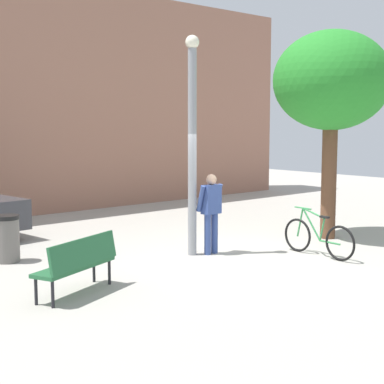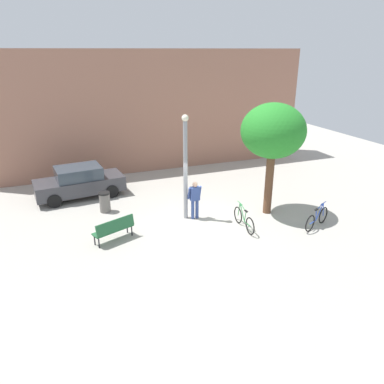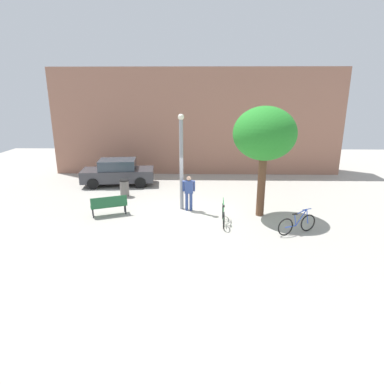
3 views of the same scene
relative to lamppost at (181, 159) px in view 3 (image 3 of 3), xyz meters
name	(u,v)px [view 3 (image 3 of 3)]	position (x,y,z in m)	size (l,w,h in m)	color
ground_plane	(195,215)	(0.66, -0.79, -2.42)	(36.00, 36.00, 0.00)	#A8A399
building_facade	(197,121)	(0.66, 7.97, 1.03)	(19.15, 2.00, 6.89)	#9E6B56
lamppost	(181,159)	(0.00, 0.00, 0.00)	(0.28, 0.28, 4.46)	gray
person_by_lamppost	(189,191)	(0.35, -0.20, -1.45)	(0.60, 0.29, 1.67)	#334784
park_bench	(109,204)	(-3.23, -0.98, -1.87)	(1.66, 1.04, 0.92)	#236038
plaza_tree	(265,135)	(3.59, -0.77, 1.23)	(2.70, 2.70, 4.84)	brown
bicycle_green	(223,215)	(1.86, -1.78, -2.03)	(0.12, 1.81, 0.97)	black
bicycle_blue	(297,224)	(4.71, -2.76, -2.03)	(1.68, 0.77, 0.97)	black
parked_car_charcoal	(118,172)	(-4.02, 4.16, -1.64)	(4.36, 2.18, 1.55)	#38383D
trash_bin	(125,188)	(-3.16, 1.90, -1.95)	(0.50, 0.50, 0.93)	#66605B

